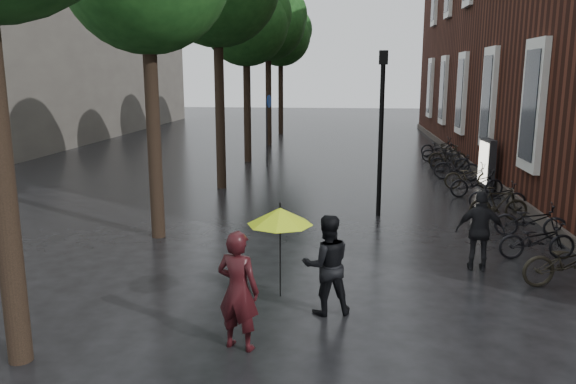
# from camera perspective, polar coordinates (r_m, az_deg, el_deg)

# --- Properties ---
(street_trees) EXTENTS (4.33, 34.03, 8.91)m
(street_trees) POSITION_cam_1_polar(r_m,az_deg,el_deg) (22.12, -5.66, 18.31)
(street_trees) COLOR black
(street_trees) RESTS_ON ground
(person_burgundy) EXTENTS (0.73, 0.59, 1.74)m
(person_burgundy) POSITION_cam_1_polar(r_m,az_deg,el_deg) (8.03, -5.08, -9.92)
(person_burgundy) COLOR black
(person_burgundy) RESTS_ON ground
(person_black) EXTENTS (0.94, 0.82, 1.66)m
(person_black) POSITION_cam_1_polar(r_m,az_deg,el_deg) (9.16, 3.96, -7.38)
(person_black) COLOR black
(person_black) RESTS_ON ground
(lime_umbrella) EXTENTS (1.00, 1.00, 1.48)m
(lime_umbrella) POSITION_cam_1_polar(r_m,az_deg,el_deg) (8.37, -0.81, -2.46)
(lime_umbrella) COLOR black
(lime_umbrella) RESTS_ON ground
(pedestrian_walking) EXTENTS (0.98, 0.49, 1.61)m
(pedestrian_walking) POSITION_cam_1_polar(r_m,az_deg,el_deg) (11.76, 18.95, -3.77)
(pedestrian_walking) COLOR black
(pedestrian_walking) RESTS_ON ground
(parked_bicycles) EXTENTS (2.08, 17.61, 1.00)m
(parked_bicycles) POSITION_cam_1_polar(r_m,az_deg,el_deg) (19.40, 18.39, 1.21)
(parked_bicycles) COLOR black
(parked_bicycles) RESTS_ON ground
(ad_lightbox) EXTENTS (0.26, 1.12, 1.70)m
(ad_lightbox) POSITION_cam_1_polar(r_m,az_deg,el_deg) (20.32, 19.54, 2.74)
(ad_lightbox) COLOR black
(ad_lightbox) RESTS_ON ground
(lamp_post) EXTENTS (0.23, 0.23, 4.46)m
(lamp_post) POSITION_cam_1_polar(r_m,az_deg,el_deg) (15.39, 9.47, 7.48)
(lamp_post) COLOR black
(lamp_post) RESTS_ON ground
(cycle_sign) EXTENTS (0.16, 0.54, 2.99)m
(cycle_sign) POSITION_cam_1_polar(r_m,az_deg,el_deg) (24.00, -2.06, 7.42)
(cycle_sign) COLOR #262628
(cycle_sign) RESTS_ON ground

